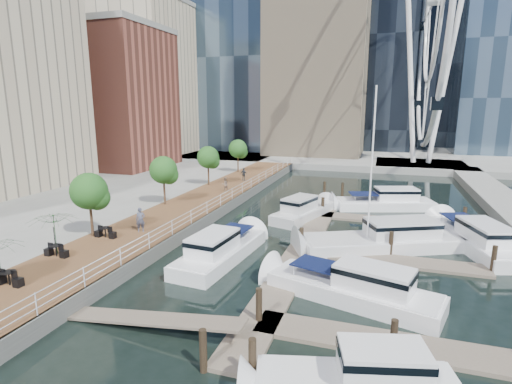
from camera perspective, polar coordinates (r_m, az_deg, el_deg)
The scene contains 17 objects.
ground at distance 22.57m, azimuth -5.53°, elevation -14.57°, with size 520.00×520.00×0.00m, color black.
boardwalk at distance 38.80m, azimuth -9.02°, elevation -2.37°, with size 6.00×60.00×1.00m, color brown.
seawall at distance 37.57m, azimuth -4.93°, elevation -2.74°, with size 0.25×60.00×1.00m, color #595954.
land_far at distance 121.11m, azimuth 14.03°, elevation 7.23°, with size 200.00×114.00×1.00m, color gray.
pier at distance 71.34m, azimuth 22.41°, elevation 3.48°, with size 14.00×12.00×1.00m, color gray.
railing at distance 37.36m, azimuth -5.10°, elevation -1.21°, with size 0.10×60.00×1.05m, color white, non-canonical shape.
floating_docks at distance 30.02m, azimuth 16.65°, elevation -7.10°, with size 16.00×34.00×2.60m.
midrise_condos at distance 61.64m, azimuth -25.61°, elevation 14.06°, with size 19.00×67.00×28.00m.
ferris_wheel at distance 72.43m, azimuth 24.17°, elevation 23.75°, with size 5.80×45.60×47.80m.
street_trees at distance 38.33m, azimuth -13.09°, elevation 3.07°, with size 2.60×42.60×4.60m.
cafe_tables at distance 26.29m, azimuth -29.06°, elevation -8.91°, with size 2.50×13.70×0.74m.
yacht_foreground at distance 22.66m, azimuth 13.54°, elevation -14.76°, with size 2.67×9.98×2.15m, color white, non-canonical shape.
pedestrian_near at distance 30.75m, azimuth -16.18°, elevation -3.83°, with size 0.67×0.44×1.84m, color #464A5D.
pedestrian_mid at distance 43.73m, azimuth -4.46°, elevation 1.11°, with size 0.76×0.59×1.55m, color #836B5B.
pedestrian_far at distance 49.85m, azimuth -1.75°, elevation 2.54°, with size 0.95×0.40×1.62m, color #2E333A.
moored_yachts at distance 31.07m, azimuth 16.32°, elevation -7.38°, with size 21.75×33.50×11.50m.
cafe_seating at distance 25.93m, azimuth -31.37°, elevation -7.39°, with size 3.82×9.91×2.68m.
Camera 1 is at (8.15, -18.45, 10.13)m, focal length 28.00 mm.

